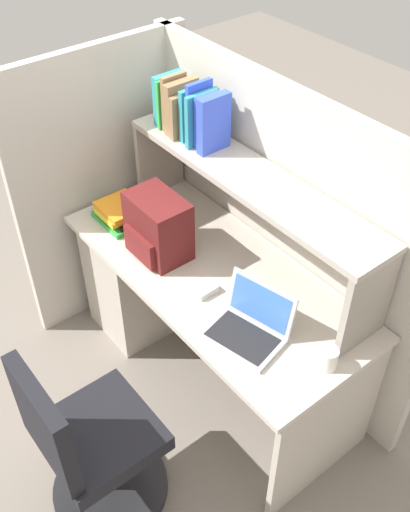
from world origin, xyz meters
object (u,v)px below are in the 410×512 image
Objects in this scene: laptop at (250,325)px; computer_mouse at (206,291)px; paper_cup at (328,359)px; backpack at (157,227)px; office_chair at (90,450)px.

computer_mouse is at bearing 179.01° from laptop.
laptop is 0.34m from paper_cup.
backpack reaches higher than computer_mouse.
computer_mouse is 0.11× the size of office_chair.
laptop is 3.46× the size of computer_mouse.
office_chair is at bearing -54.75° from backpack.
backpack is 3.20× the size of paper_cup.
paper_cup reaches higher than computer_mouse.
computer_mouse is 0.83m from office_chair.
computer_mouse is at bearing -78.09° from office_chair.
office_chair is (-0.46, -0.85, -0.38)m from paper_cup.
backpack is (-0.66, 0.00, 0.10)m from laptop.
backpack is at bearing -54.62° from office_chair.
paper_cup is at bearing 20.91° from laptop.
paper_cup is at bearing 6.88° from backpack.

